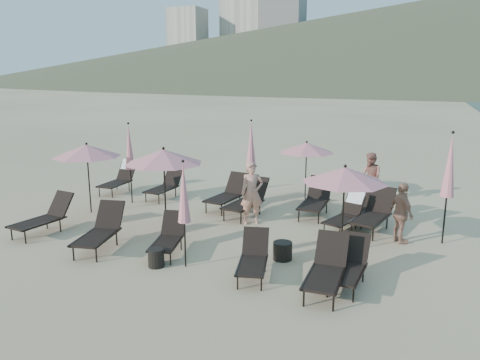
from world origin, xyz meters
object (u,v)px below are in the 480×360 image
at_px(lounger_4, 327,268).
at_px(umbrella_closed_3, 251,144).
at_px(lounger_12, 316,199).
at_px(side_table_0, 156,258).
at_px(lounger_3, 253,257).
at_px(beachgoer_b, 370,177).
at_px(beachgoer_c, 401,213).
at_px(umbrella_closed_1, 450,166).
at_px(umbrella_closed_2, 129,147).
at_px(lounger_6, 120,177).
at_px(umbrella_closed_0, 184,193).
at_px(lounger_8, 228,193).
at_px(side_table_1, 283,251).
at_px(umbrella_open_2, 345,175).
at_px(beachgoer_a, 252,193).
at_px(lounger_0, 44,216).
at_px(lounger_9, 247,199).
at_px(lounger_5, 349,265).
at_px(lounger_10, 346,213).
at_px(lounger_2, 169,237).
at_px(lounger_13, 374,212).
at_px(umbrella_open_1, 164,157).
at_px(umbrella_open_3, 307,148).
at_px(umbrella_open_0, 87,151).
at_px(lounger_7, 165,185).
at_px(lounger_11, 363,207).
at_px(lounger_1, 100,230).

height_order(lounger_4, umbrella_closed_3, umbrella_closed_3).
bearing_deg(lounger_12, side_table_0, -114.91).
distance_m(lounger_3, beachgoer_b, 7.23).
height_order(lounger_12, beachgoer_c, beachgoer_c).
relative_size(umbrella_closed_1, umbrella_closed_2, 1.06).
xyz_separation_m(lounger_6, umbrella_closed_0, (5.42, -5.26, 1.15)).
xyz_separation_m(lounger_8, beachgoer_c, (5.26, -1.37, 0.30)).
bearing_deg(side_table_1, umbrella_open_2, 37.50).
xyz_separation_m(umbrella_closed_2, beachgoer_a, (4.45, -0.65, -0.97)).
relative_size(lounger_0, beachgoer_a, 1.01).
bearing_deg(lounger_0, lounger_8, 56.15).
bearing_deg(lounger_6, lounger_9, -13.04).
relative_size(lounger_4, lounger_5, 1.08).
relative_size(lounger_10, beachgoer_c, 1.04).
xyz_separation_m(lounger_2, lounger_13, (4.35, 3.51, 0.09)).
distance_m(lounger_5, side_table_0, 4.15).
bearing_deg(lounger_9, umbrella_open_1, -119.85).
xyz_separation_m(umbrella_closed_2, side_table_0, (3.53, -4.32, -1.65)).
xyz_separation_m(lounger_9, umbrella_closed_2, (-4.04, -0.06, 1.37)).
bearing_deg(lounger_3, umbrella_open_3, 80.44).
distance_m(umbrella_open_0, umbrella_closed_0, 5.39).
height_order(umbrella_closed_2, umbrella_closed_3, umbrella_closed_3).
xyz_separation_m(lounger_7, beachgoer_a, (3.76, -1.63, 0.45)).
distance_m(lounger_7, beachgoer_c, 7.97).
xyz_separation_m(lounger_0, umbrella_open_3, (5.66, 6.00, 1.30)).
xyz_separation_m(lounger_6, umbrella_closed_2, (1.29, -1.18, 1.34)).
xyz_separation_m(lounger_7, beachgoer_c, (7.77, -1.76, 0.33)).
bearing_deg(umbrella_closed_2, lounger_13, 0.03).
height_order(beachgoer_a, beachgoer_c, beachgoer_a).
bearing_deg(lounger_12, lounger_8, -174.36).
relative_size(lounger_4, beachgoer_a, 0.97).
xyz_separation_m(lounger_0, lounger_5, (8.05, -0.28, -0.04)).
distance_m(lounger_10, lounger_11, 0.93).
xyz_separation_m(umbrella_closed_0, umbrella_closed_3, (-0.67, 6.10, 0.21)).
distance_m(lounger_7, umbrella_open_0, 3.07).
bearing_deg(umbrella_closed_3, lounger_7, -159.38).
height_order(lounger_2, umbrella_open_3, umbrella_open_3).
bearing_deg(umbrella_open_0, lounger_9, 17.79).
height_order(lounger_11, beachgoer_a, beachgoer_a).
relative_size(lounger_2, lounger_5, 1.00).
xyz_separation_m(lounger_7, umbrella_closed_3, (2.77, 1.04, 1.44)).
xyz_separation_m(lounger_5, side_table_1, (-1.61, 0.79, -0.21)).
height_order(umbrella_closed_1, umbrella_closed_3, umbrella_closed_1).
relative_size(lounger_0, beachgoer_b, 1.10).
relative_size(umbrella_closed_0, beachgoer_a, 1.35).
height_order(umbrella_open_0, umbrella_closed_3, umbrella_closed_3).
bearing_deg(beachgoer_b, umbrella_closed_0, -61.67).
relative_size(lounger_4, umbrella_open_2, 0.81).
height_order(lounger_2, umbrella_closed_3, umbrella_closed_3).
bearing_deg(lounger_10, lounger_1, -126.39).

